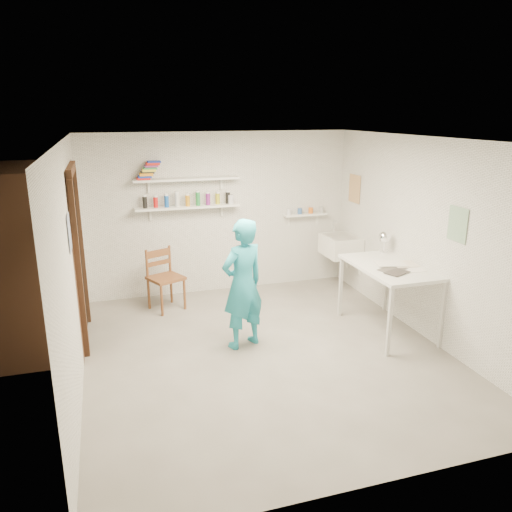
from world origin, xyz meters
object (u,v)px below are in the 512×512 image
object	(u,v)px
wooden_chair	(166,278)
desk_lamp	(385,237)
man	(243,284)
belfast_sink	(341,246)
wall_clock	(245,257)
work_table	(388,299)

from	to	relation	value
wooden_chair	desk_lamp	xyz separation A→B (m)	(2.77, -1.02, 0.63)
man	belfast_sink	bearing A→B (deg)	-165.33
man	desk_lamp	bearing A→B (deg)	168.95
belfast_sink	wall_clock	xyz separation A→B (m)	(-1.87, -1.23, 0.32)
man	desk_lamp	xyz separation A→B (m)	(2.05, 0.38, 0.32)
desk_lamp	man	bearing A→B (deg)	-169.42
wall_clock	wooden_chair	world-z (taller)	wall_clock
man	work_table	size ratio (longest dim) A/B	1.19
wall_clock	desk_lamp	bearing A→B (deg)	-16.44
man	wooden_chair	distance (m)	1.61
wall_clock	work_table	world-z (taller)	wall_clock
desk_lamp	work_table	bearing A→B (deg)	-112.42
belfast_sink	work_table	xyz separation A→B (m)	(-0.11, -1.57, -0.27)
belfast_sink	work_table	distance (m)	1.59
man	work_table	xyz separation A→B (m)	(1.84, -0.13, -0.34)
belfast_sink	desk_lamp	xyz separation A→B (m)	(0.10, -1.05, 0.38)
work_table	desk_lamp	bearing A→B (deg)	67.58
wall_clock	desk_lamp	distance (m)	1.98
man	wall_clock	distance (m)	0.34
wall_clock	work_table	bearing A→B (deg)	-32.53
wooden_chair	work_table	size ratio (longest dim) A/B	0.71
belfast_sink	man	bearing A→B (deg)	-143.70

